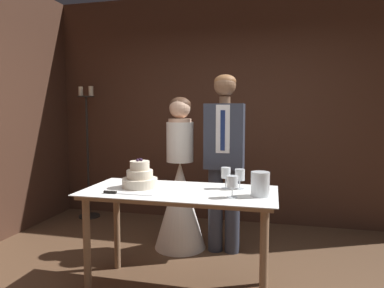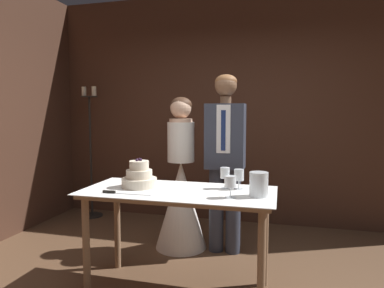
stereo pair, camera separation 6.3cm
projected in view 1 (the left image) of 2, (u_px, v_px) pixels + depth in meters
name	position (u px, v px, depth m)	size (l,w,h in m)	color
wall_back	(237.00, 109.00, 4.45)	(5.16, 0.12, 2.94)	#472B1E
cake_table	(179.00, 203.00, 2.69)	(1.51, 0.70, 0.82)	#8E6B4C
tiered_cake	(140.00, 177.00, 2.78)	(0.29, 0.29, 0.24)	beige
cake_knife	(118.00, 193.00, 2.56)	(0.38, 0.03, 0.02)	silver
wine_glass_near	(232.00, 182.00, 2.44)	(0.08, 0.08, 0.16)	silver
wine_glass_middle	(240.00, 176.00, 2.72)	(0.08, 0.08, 0.16)	silver
wine_glass_far	(226.00, 173.00, 2.74)	(0.08, 0.08, 0.17)	silver
hurricane_candle	(260.00, 185.00, 2.49)	(0.14, 0.14, 0.18)	silver
bride	(180.00, 192.00, 3.59)	(0.54, 0.54, 1.59)	white
groom	(224.00, 153.00, 3.44)	(0.39, 0.25, 1.80)	#333847
candle_stand	(88.00, 157.00, 4.62)	(0.28, 0.28, 1.77)	black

